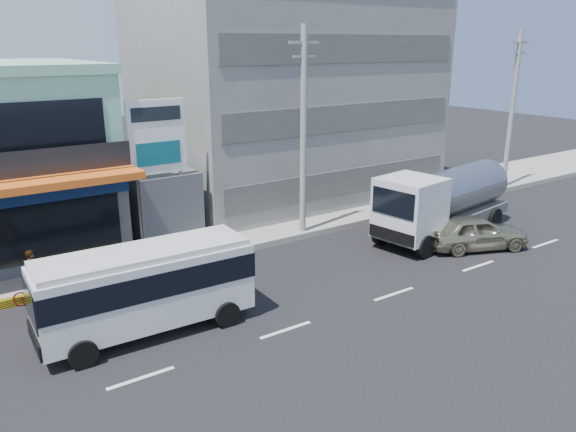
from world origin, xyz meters
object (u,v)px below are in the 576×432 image
at_px(utility_pole_far, 512,111).
at_px(sedan, 476,232).
at_px(satellite_dish, 155,167).
at_px(billboard, 157,146).
at_px(motorcycle_rider, 35,286).
at_px(minibus, 145,283).
at_px(utility_pole_near, 303,133).
at_px(tanker_truck, 441,201).
at_px(concrete_building, 284,80).

bearing_deg(utility_pole_far, sedan, -150.34).
relative_size(satellite_dish, billboard, 0.22).
height_order(utility_pole_far, motorcycle_rider, utility_pole_far).
height_order(minibus, motorcycle_rider, minibus).
bearing_deg(billboard, utility_pole_near, -15.48).
distance_m(sedan, tanker_truck, 2.36).
bearing_deg(utility_pole_far, motorcycle_rider, -178.79).
height_order(billboard, sedan, billboard).
bearing_deg(tanker_truck, concrete_building, 98.20).
height_order(concrete_building, utility_pole_near, concrete_building).
bearing_deg(sedan, minibus, 108.47).
xyz_separation_m(billboard, tanker_truck, (12.14, -5.56, -3.12)).
height_order(satellite_dish, sedan, satellite_dish).
bearing_deg(sedan, motorcycle_rider, 95.84).
bearing_deg(tanker_truck, minibus, -175.76).
height_order(satellite_dish, utility_pole_near, utility_pole_near).
xyz_separation_m(utility_pole_far, sedan, (-10.36, -5.90, -4.34)).
xyz_separation_m(concrete_building, tanker_truck, (1.64, -11.36, -5.19)).
bearing_deg(satellite_dish, tanker_truck, -32.30).
distance_m(utility_pole_far, tanker_truck, 11.52).
xyz_separation_m(billboard, minibus, (-3.30, -6.70, -3.20)).
height_order(billboard, utility_pole_near, utility_pole_near).
xyz_separation_m(utility_pole_near, minibus, (-9.80, -4.90, -3.42)).
bearing_deg(utility_pole_near, minibus, -153.44).
bearing_deg(sedan, utility_pole_near, 65.89).
bearing_deg(tanker_truck, satellite_dish, 147.70).
xyz_separation_m(satellite_dish, utility_pole_far, (22.00, -3.60, 1.57)).
bearing_deg(utility_pole_near, motorcycle_rider, -177.24).
xyz_separation_m(minibus, tanker_truck, (15.44, 1.14, 0.08)).
xyz_separation_m(concrete_building, satellite_dish, (-10.00, -4.00, -3.42)).
distance_m(billboard, tanker_truck, 13.71).
distance_m(satellite_dish, minibus, 9.49).
bearing_deg(billboard, sedan, -32.39).
bearing_deg(satellite_dish, motorcycle_rider, -146.88).
relative_size(concrete_building, sedan, 3.36).
xyz_separation_m(concrete_building, minibus, (-13.80, -12.50, -5.27)).
height_order(utility_pole_near, motorcycle_rider, utility_pole_near).
xyz_separation_m(sedan, tanker_truck, (-0.00, 2.14, 1.00)).
xyz_separation_m(minibus, sedan, (15.44, -1.00, -0.92)).
distance_m(billboard, utility_pole_far, 22.57).
bearing_deg(motorcycle_rider, concrete_building, 26.51).
distance_m(satellite_dish, tanker_truck, 13.88).
relative_size(satellite_dish, utility_pole_near, 0.15).
height_order(billboard, utility_pole_far, utility_pole_far).
relative_size(satellite_dish, minibus, 0.21).
xyz_separation_m(billboard, utility_pole_far, (22.50, -1.80, 0.22)).
xyz_separation_m(satellite_dish, tanker_truck, (11.64, -7.36, -1.77)).
distance_m(utility_pole_far, minibus, 26.48).
distance_m(billboard, utility_pole_near, 6.75).
height_order(concrete_building, minibus, concrete_building).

